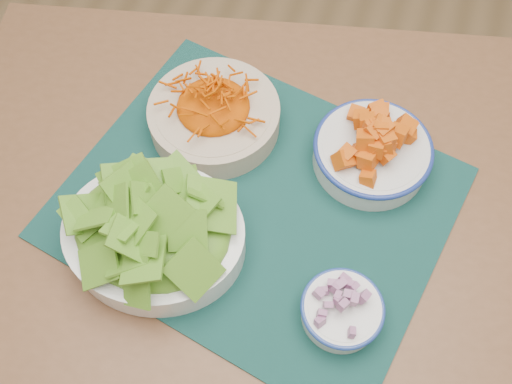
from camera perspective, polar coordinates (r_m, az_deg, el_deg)
ground at (r=1.65m, az=-0.38°, el=-8.88°), size 4.00×4.00×0.00m
table at (r=0.99m, az=4.38°, el=-4.31°), size 1.35×1.05×0.75m
placemat at (r=0.90m, az=-0.00°, el=-0.98°), size 0.66×0.58×0.00m
carrot_bowl at (r=0.95m, az=-4.24°, el=8.04°), size 0.25×0.25×0.08m
squash_bowl at (r=0.92m, az=11.69°, el=4.45°), size 0.24×0.24×0.09m
lettuce_bowl at (r=0.83m, az=-10.29°, el=-3.65°), size 0.30×0.26×0.12m
onion_bowl at (r=0.81m, az=8.61°, el=-11.50°), size 0.14×0.14×0.06m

